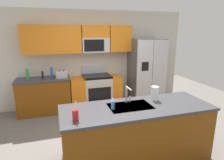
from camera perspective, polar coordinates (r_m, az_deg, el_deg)
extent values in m
plane|color=#66605B|center=(3.91, 2.29, -17.26)|extent=(9.00, 9.00, 0.00)
cube|color=beige|center=(5.46, -5.04, 6.39)|extent=(5.20, 0.10, 2.60)
cube|color=orange|center=(5.10, -21.70, 11.10)|extent=(0.70, 0.32, 0.70)
cube|color=orange|center=(5.10, -13.47, 11.71)|extent=(0.74, 0.32, 0.70)
cube|color=orange|center=(5.38, 2.23, 12.20)|extent=(0.60, 0.32, 0.70)
cube|color=#B7BABF|center=(5.21, -5.00, 10.32)|extent=(0.72, 0.32, 0.38)
cube|color=black|center=(5.04, -5.28, 10.18)|extent=(0.52, 0.01, 0.30)
cube|color=orange|center=(5.20, -5.08, 14.18)|extent=(0.72, 0.32, 0.32)
cube|color=brown|center=(5.21, -19.40, -4.62)|extent=(1.28, 0.60, 0.86)
cube|color=#38383D|center=(5.09, -19.81, 0.18)|extent=(1.31, 0.63, 0.04)
cube|color=#B7BABF|center=(5.32, -4.39, -3.56)|extent=(0.72, 0.60, 0.84)
cube|color=black|center=(5.03, -3.63, -4.26)|extent=(0.60, 0.01, 0.36)
cube|color=black|center=(5.20, -4.48, 1.17)|extent=(0.72, 0.60, 0.06)
cube|color=#B7BABF|center=(5.43, -5.13, 3.13)|extent=(0.72, 0.06, 0.20)
cube|color=orange|center=(5.23, -10.18, -4.04)|extent=(0.36, 0.60, 0.84)
cube|color=orange|center=(5.44, 0.77, -3.10)|extent=(0.28, 0.60, 0.84)
cube|color=#4C4F54|center=(5.61, 9.99, 2.56)|extent=(0.90, 0.70, 1.85)
cube|color=#B7BABF|center=(5.19, 9.60, 1.62)|extent=(0.44, 0.04, 1.81)
cube|color=#B7BABF|center=(5.40, 13.89, 1.90)|extent=(0.44, 0.04, 1.81)
cylinder|color=silver|center=(5.23, 11.71, 2.66)|extent=(0.02, 0.02, 0.60)
cylinder|color=silver|center=(5.26, 12.28, 2.69)|extent=(0.02, 0.02, 0.60)
cube|color=black|center=(5.13, 9.81, 3.99)|extent=(0.20, 0.00, 0.24)
cube|color=brown|center=(3.28, 7.24, -15.43)|extent=(2.35, 0.84, 0.86)
cube|color=#38383D|center=(3.08, 7.50, -8.14)|extent=(2.39, 0.88, 0.04)
cube|color=#B7BABF|center=(3.08, 5.41, -7.95)|extent=(0.68, 0.44, 0.03)
cube|color=#B7BABF|center=(5.01, -14.73, 1.65)|extent=(0.28, 0.16, 0.18)
cube|color=black|center=(4.99, -15.36, 2.59)|extent=(0.03, 0.11, 0.01)
cube|color=black|center=(4.99, -14.22, 2.67)|extent=(0.03, 0.11, 0.01)
cylinder|color=black|center=(5.06, -19.96, 1.41)|extent=(0.05, 0.05, 0.18)
cylinder|color=blue|center=(5.06, -17.50, 2.11)|extent=(0.06, 0.06, 0.27)
cylinder|color=green|center=(5.11, -23.82, 1.59)|extent=(0.07, 0.07, 0.26)
cylinder|color=#B7BABF|center=(3.18, 4.31, -4.26)|extent=(0.03, 0.03, 0.28)
cylinder|color=#B7BABF|center=(3.05, 5.04, -2.51)|extent=(0.02, 0.20, 0.02)
cylinder|color=#B7BABF|center=(3.23, 5.28, -5.67)|extent=(0.02, 0.02, 0.10)
cylinder|color=red|center=(2.61, -10.82, -10.25)|extent=(0.08, 0.08, 0.15)
cylinder|color=white|center=(2.56, -10.68, -7.68)|extent=(0.01, 0.03, 0.14)
cylinder|color=#4C8CD8|center=(2.92, 0.26, -7.48)|extent=(0.06, 0.06, 0.13)
cylinder|color=white|center=(2.89, 0.26, -5.92)|extent=(0.02, 0.02, 0.04)
cylinder|color=white|center=(3.36, 12.59, -3.91)|extent=(0.12, 0.12, 0.24)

